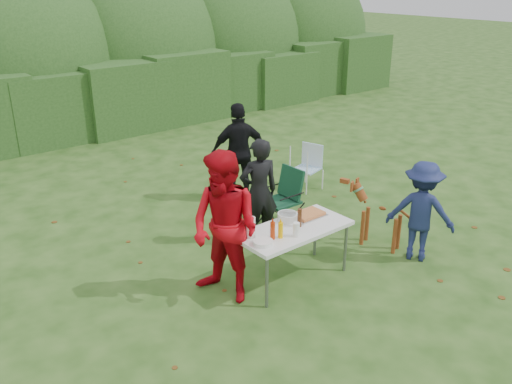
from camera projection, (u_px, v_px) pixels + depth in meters
ground at (289, 280)px, 7.05m from camera, size 80.00×80.00×0.00m
hedge_row at (55, 106)px, 12.47m from camera, size 22.00×1.40×1.70m
shrub_backdrop at (27, 64)px, 13.34m from camera, size 20.00×2.60×3.20m
folding_table at (294, 232)px, 6.82m from camera, size 1.50×0.70×0.74m
person_cook at (259, 192)px, 7.73m from camera, size 0.67×0.53×1.60m
person_red_jacket at (225, 228)px, 6.35m from camera, size 0.91×1.06×1.86m
person_black_puffy at (239, 152)px, 9.26m from camera, size 1.08×0.77×1.71m
child at (421, 211)px, 7.34m from camera, size 0.91×1.06×1.42m
dog at (382, 218)px, 7.74m from camera, size 0.66×1.04×0.92m
camping_chair at (281, 198)px, 8.39m from camera, size 0.58×0.58×0.93m
lawn_chair at (306, 167)px, 9.88m from camera, size 0.60×0.60×0.82m
food_tray at (308, 216)px, 7.10m from camera, size 0.45×0.30×0.02m
focaccia_bread at (308, 214)px, 7.09m from camera, size 0.40×0.26×0.04m
mustard_bottle at (280, 230)px, 6.51m from camera, size 0.06×0.06×0.20m
ketchup_bottle at (273, 231)px, 6.47m from camera, size 0.06×0.06×0.22m
beer_bottle at (300, 218)px, 6.79m from camera, size 0.06×0.06×0.24m
paper_towel_roll at (250, 227)px, 6.51m from camera, size 0.12×0.12×0.26m
cup_stack at (296, 230)px, 6.54m from camera, size 0.08×0.08×0.18m
pasta_bowl at (287, 217)px, 6.98m from camera, size 0.26×0.26×0.10m
plate_stack at (263, 242)px, 6.37m from camera, size 0.24×0.24×0.05m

